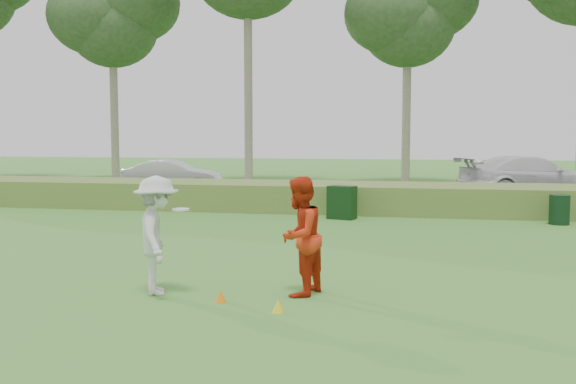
% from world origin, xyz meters
% --- Properties ---
extents(ground, '(120.00, 120.00, 0.00)m').
position_xyz_m(ground, '(0.00, 0.00, 0.00)').
color(ground, '#337326').
rests_on(ground, ground).
extents(reed_strip, '(80.00, 3.00, 0.90)m').
position_xyz_m(reed_strip, '(0.00, 12.00, 0.45)').
color(reed_strip, '#516F2C').
rests_on(reed_strip, ground).
extents(park_road, '(80.00, 6.00, 0.06)m').
position_xyz_m(park_road, '(0.00, 17.00, 0.03)').
color(park_road, '#2D2D2D').
rests_on(park_road, ground).
extents(tree_2, '(6.50, 6.50, 12.00)m').
position_xyz_m(tree_2, '(-14.00, 24.00, 8.97)').
color(tree_2, gray).
rests_on(tree_2, ground).
extents(tree_4, '(6.24, 6.24, 11.50)m').
position_xyz_m(tree_4, '(2.00, 24.50, 8.59)').
color(tree_4, gray).
rests_on(tree_4, ground).
extents(player_white, '(1.10, 1.38, 1.86)m').
position_xyz_m(player_white, '(-1.30, 0.10, 0.93)').
color(player_white, silver).
rests_on(player_white, ground).
extents(player_red, '(0.92, 1.06, 1.86)m').
position_xyz_m(player_red, '(0.91, 0.46, 0.93)').
color(player_red, red).
rests_on(player_red, ground).
extents(cone_orange, '(0.17, 0.17, 0.19)m').
position_xyz_m(cone_orange, '(-0.16, -0.23, 0.09)').
color(cone_orange, orange).
rests_on(cone_orange, ground).
extents(cone_yellow, '(0.17, 0.17, 0.19)m').
position_xyz_m(cone_yellow, '(0.80, -0.59, 0.10)').
color(cone_yellow, yellow).
rests_on(cone_yellow, ground).
extents(utility_cabinet, '(0.90, 0.70, 0.99)m').
position_xyz_m(utility_cabinet, '(0.46, 9.79, 0.50)').
color(utility_cabinet, black).
rests_on(utility_cabinet, ground).
extents(trash_bin, '(0.57, 0.57, 0.84)m').
position_xyz_m(trash_bin, '(6.59, 9.83, 0.42)').
color(trash_bin, black).
rests_on(trash_bin, ground).
extents(car_mid, '(4.38, 2.05, 1.39)m').
position_xyz_m(car_mid, '(-7.76, 16.90, 0.75)').
color(car_mid, silver).
rests_on(car_mid, park_road).
extents(car_right, '(6.09, 4.14, 1.64)m').
position_xyz_m(car_right, '(6.99, 17.30, 0.88)').
color(car_right, silver).
rests_on(car_right, park_road).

